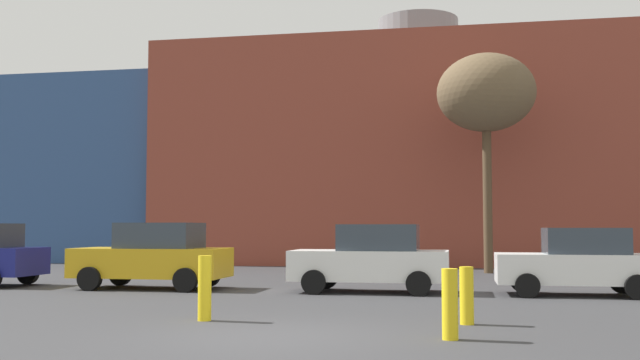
{
  "coord_description": "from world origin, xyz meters",
  "views": [
    {
      "loc": [
        2.82,
        -11.05,
        1.67
      ],
      "look_at": [
        -0.84,
        8.61,
        2.95
      ],
      "focal_mm": 41.32,
      "sensor_mm": 36.0,
      "label": 1
    }
  ],
  "objects_px": {
    "bare_tree_0": "(486,94)",
    "bollard_yellow_0": "(450,304)",
    "parked_car_2": "(372,258)",
    "bollard_yellow_1": "(467,296)",
    "parked_car_1": "(154,256)",
    "bollard_yellow_2": "(205,288)",
    "parked_car_3": "(578,262)"
  },
  "relations": [
    {
      "from": "bare_tree_0",
      "to": "bollard_yellow_0",
      "type": "bearing_deg",
      "value": -94.29
    },
    {
      "from": "parked_car_3",
      "to": "bollard_yellow_2",
      "type": "xyz_separation_m",
      "value": [
        -7.37,
        -6.27,
        -0.24
      ]
    },
    {
      "from": "bare_tree_0",
      "to": "bollard_yellow_0",
      "type": "xyz_separation_m",
      "value": [
        -1.23,
        -16.39,
        -6.05
      ]
    },
    {
      "from": "parked_car_3",
      "to": "bollard_yellow_1",
      "type": "bearing_deg",
      "value": 65.07
    },
    {
      "from": "parked_car_1",
      "to": "bollard_yellow_0",
      "type": "height_order",
      "value": "parked_car_1"
    },
    {
      "from": "parked_car_1",
      "to": "bollard_yellow_1",
      "type": "relative_size",
      "value": 4.18
    },
    {
      "from": "parked_car_2",
      "to": "parked_car_3",
      "type": "height_order",
      "value": "parked_car_2"
    },
    {
      "from": "parked_car_3",
      "to": "bollard_yellow_1",
      "type": "distance_m",
      "value": 6.55
    },
    {
      "from": "parked_car_1",
      "to": "bare_tree_0",
      "type": "relative_size",
      "value": 0.51
    },
    {
      "from": "bare_tree_0",
      "to": "bollard_yellow_2",
      "type": "relative_size",
      "value": 6.97
    },
    {
      "from": "parked_car_3",
      "to": "bollard_yellow_2",
      "type": "distance_m",
      "value": 9.67
    },
    {
      "from": "parked_car_1",
      "to": "bare_tree_0",
      "type": "bearing_deg",
      "value": -136.84
    },
    {
      "from": "bare_tree_0",
      "to": "bollard_yellow_1",
      "type": "xyz_separation_m",
      "value": [
        -0.96,
        -14.6,
        -6.08
      ]
    },
    {
      "from": "parked_car_1",
      "to": "bollard_yellow_1",
      "type": "xyz_separation_m",
      "value": [
        8.28,
        -5.93,
        -0.4
      ]
    },
    {
      "from": "parked_car_2",
      "to": "bollard_yellow_1",
      "type": "height_order",
      "value": "parked_car_2"
    },
    {
      "from": "parked_car_3",
      "to": "bare_tree_0",
      "type": "distance_m",
      "value": 10.56
    },
    {
      "from": "bollard_yellow_0",
      "to": "bollard_yellow_1",
      "type": "xyz_separation_m",
      "value": [
        0.27,
        1.79,
        -0.03
      ]
    },
    {
      "from": "parked_car_1",
      "to": "bare_tree_0",
      "type": "height_order",
      "value": "bare_tree_0"
    },
    {
      "from": "bare_tree_0",
      "to": "bollard_yellow_0",
      "type": "height_order",
      "value": "bare_tree_0"
    },
    {
      "from": "parked_car_1",
      "to": "parked_car_2",
      "type": "relative_size",
      "value": 1.03
    },
    {
      "from": "parked_car_1",
      "to": "parked_car_3",
      "type": "xyz_separation_m",
      "value": [
        11.04,
        -0.0,
        -0.07
      ]
    },
    {
      "from": "parked_car_1",
      "to": "bollard_yellow_0",
      "type": "bearing_deg",
      "value": 136.04
    },
    {
      "from": "parked_car_2",
      "to": "bollard_yellow_0",
      "type": "height_order",
      "value": "parked_car_2"
    },
    {
      "from": "parked_car_3",
      "to": "parked_car_2",
      "type": "bearing_deg",
      "value": 0.0
    },
    {
      "from": "bollard_yellow_1",
      "to": "parked_car_2",
      "type": "bearing_deg",
      "value": 111.28
    },
    {
      "from": "parked_car_2",
      "to": "bollard_yellow_0",
      "type": "xyz_separation_m",
      "value": [
        2.04,
        -7.73,
        -0.34
      ]
    },
    {
      "from": "bare_tree_0",
      "to": "bollard_yellow_2",
      "type": "distance_m",
      "value": 17.03
    },
    {
      "from": "bollard_yellow_0",
      "to": "bollard_yellow_2",
      "type": "distance_m",
      "value": 4.58
    },
    {
      "from": "parked_car_2",
      "to": "bollard_yellow_2",
      "type": "xyz_separation_m",
      "value": [
        -2.3,
        -6.27,
        -0.29
      ]
    },
    {
      "from": "bollard_yellow_2",
      "to": "bare_tree_0",
      "type": "bearing_deg",
      "value": 69.54
    },
    {
      "from": "bollard_yellow_2",
      "to": "parked_car_2",
      "type": "bearing_deg",
      "value": 69.87
    },
    {
      "from": "parked_car_2",
      "to": "parked_car_3",
      "type": "relative_size",
      "value": 1.05
    }
  ]
}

